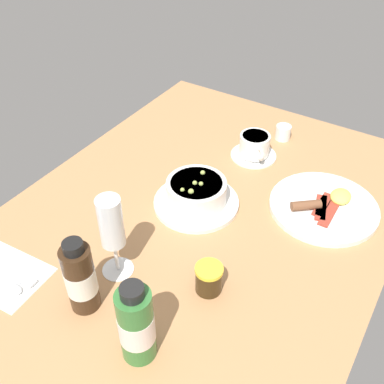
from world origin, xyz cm
name	(u,v)px	position (x,y,z in cm)	size (l,w,h in cm)	color
ground_plane	(202,217)	(0.00, 0.00, -1.50)	(110.00, 84.00, 3.00)	#B27F51
porridge_bowl	(196,194)	(-1.45, -2.63, 3.39)	(20.43, 20.43, 7.62)	white
cutlery_setting	(1,273)	(38.16, -25.14, 0.25)	(14.20, 20.30, 0.90)	white
coffee_cup	(254,146)	(-27.04, -0.06, 3.19)	(12.46, 12.46, 6.67)	white
creamer_jug	(283,132)	(-39.39, 3.20, 2.16)	(5.25, 4.31, 4.80)	white
wine_glass	(111,227)	(24.47, -5.61, 12.37)	(6.55, 6.55, 19.07)	white
jam_jar	(209,279)	(18.77, 12.74, 3.14)	(5.54, 5.54, 6.21)	#332410
sauce_bottle_green	(136,325)	(36.99, 9.51, 8.05)	(6.15, 6.15, 17.61)	#337233
sauce_bottle_brown	(80,278)	(34.37, -5.35, 7.63)	(5.76, 5.76, 16.76)	#382314
breakfast_plate	(324,206)	(-16.26, 23.93, 0.91)	(25.59, 25.59, 3.70)	white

